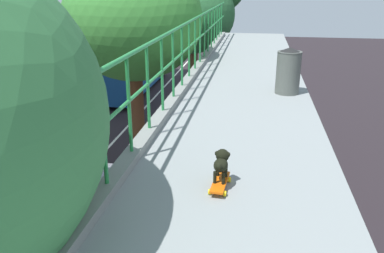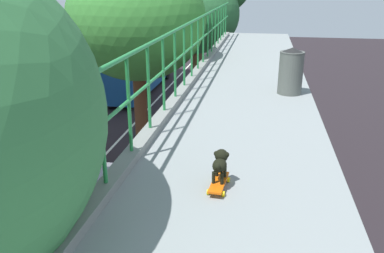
{
  "view_description": "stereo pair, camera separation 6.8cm",
  "coord_description": "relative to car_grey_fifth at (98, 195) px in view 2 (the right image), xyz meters",
  "views": [
    {
      "loc": [
        1.22,
        -3.03,
        7.9
      ],
      "look_at": [
        0.46,
        1.56,
        6.19
      ],
      "focal_mm": 36.83,
      "sensor_mm": 36.0,
      "label": 1
    },
    {
      "loc": [
        1.29,
        -3.02,
        7.9
      ],
      "look_at": [
        0.46,
        1.56,
        6.19
      ],
      "focal_mm": 36.83,
      "sensor_mm": 36.0,
      "label": 2
    }
  ],
  "objects": [
    {
      "name": "roadside_tree_mid",
      "position": [
        1.97,
        -0.63,
        6.18
      ],
      "size": [
        3.96,
        3.96,
        8.64
      ],
      "color": "brown",
      "rests_on": "ground"
    },
    {
      "name": "overpass_deck",
      "position": [
        5.28,
        -8.72,
        4.96
      ],
      "size": [
        2.58,
        29.04,
        0.41
      ],
      "color": "gray",
      "rests_on": "bridge_pier"
    },
    {
      "name": "car_red_taxi_sixth",
      "position": [
        -3.25,
        3.24,
        0.05
      ],
      "size": [
        2.02,
        3.91,
        1.61
      ],
      "color": "red",
      "rests_on": "ground"
    },
    {
      "name": "small_dog",
      "position": [
        5.2,
        -7.94,
        5.44
      ],
      "size": [
        0.18,
        0.35,
        0.31
      ],
      "color": "black",
      "rests_on": "toy_skateboard"
    },
    {
      "name": "toy_skateboard",
      "position": [
        5.2,
        -8.01,
        5.23
      ],
      "size": [
        0.21,
        0.5,
        0.08
      ],
      "color": "#E75B0C",
      "rests_on": "overpass_deck"
    },
    {
      "name": "city_bus",
      "position": [
        -3.63,
        16.93,
        1.21
      ],
      "size": [
        2.56,
        10.99,
        3.28
      ],
      "color": "#1C4E8C",
      "rests_on": "ground"
    },
    {
      "name": "roadside_tree_far",
      "position": [
        2.25,
        7.83,
        5.73
      ],
      "size": [
        4.23,
        4.23,
        8.31
      ],
      "color": "brown",
      "rests_on": "ground"
    },
    {
      "name": "car_grey_fifth",
      "position": [
        0.0,
        0.0,
        0.0
      ],
      "size": [
        1.89,
        4.49,
        1.32
      ],
      "color": "slate",
      "rests_on": "ground"
    },
    {
      "name": "green_railing",
      "position": [
        4.04,
        -8.72,
        5.46
      ],
      "size": [
        0.2,
        27.59,
        1.31
      ],
      "color": "gray",
      "rests_on": "overpass_deck"
    },
    {
      "name": "litter_bin",
      "position": [
        6.13,
        -3.96,
        5.63
      ],
      "size": [
        0.48,
        0.48,
        0.91
      ],
      "color": "#525650",
      "rests_on": "overpass_deck"
    }
  ]
}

